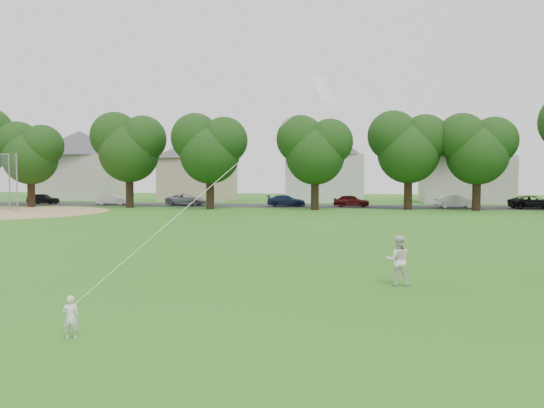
# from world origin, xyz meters

# --- Properties ---
(ground) EXTENTS (160.00, 160.00, 0.00)m
(ground) POSITION_xyz_m (0.00, 0.00, 0.00)
(ground) COLOR #225F15
(ground) RESTS_ON ground
(street) EXTENTS (90.00, 7.00, 0.01)m
(street) POSITION_xyz_m (0.00, 42.00, 0.01)
(street) COLOR #2D2D30
(street) RESTS_ON ground
(toddler) EXTENTS (0.35, 0.27, 0.83)m
(toddler) POSITION_xyz_m (-1.17, -3.09, 0.42)
(toddler) COLOR white
(toddler) RESTS_ON ground
(older_boy) EXTENTS (0.72, 0.58, 1.41)m
(older_boy) POSITION_xyz_m (5.20, 2.98, 0.70)
(older_boy) COLOR silver
(older_boy) RESTS_ON ground
(kite) EXTENTS (2.55, 4.64, 10.51)m
(kite) POSITION_xyz_m (0.89, 0.97, 3.22)
(kite) COLOR white
(kite) RESTS_ON ground
(tree_row) EXTENTS (81.36, 8.20, 10.74)m
(tree_row) POSITION_xyz_m (2.55, 36.47, 6.39)
(tree_row) COLOR black
(tree_row) RESTS_ON ground
(parked_cars) EXTENTS (54.50, 2.43, 1.28)m
(parked_cars) POSITION_xyz_m (-1.99, 41.00, 0.61)
(parked_cars) COLOR black
(parked_cars) RESTS_ON ground
(house_row) EXTENTS (77.83, 14.07, 10.52)m
(house_row) POSITION_xyz_m (0.81, 52.00, 5.28)
(house_row) COLOR beige
(house_row) RESTS_ON ground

